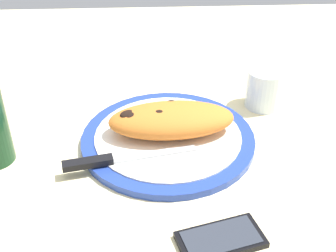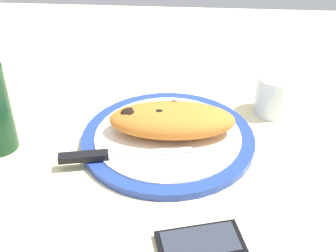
{
  "view_description": "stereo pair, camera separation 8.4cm",
  "coord_description": "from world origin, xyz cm",
  "px_view_note": "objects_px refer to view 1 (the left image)",
  "views": [
    {
      "loc": [
        3.51,
        69.92,
        51.24
      ],
      "look_at": [
        0.0,
        0.0,
        3.74
      ],
      "focal_mm": 48.59,
      "sensor_mm": 36.0,
      "label": 1
    },
    {
      "loc": [
        -4.94,
        69.83,
        51.24
      ],
      "look_at": [
        0.0,
        0.0,
        3.74
      ],
      "focal_mm": 48.59,
      "sensor_mm": 36.0,
      "label": 2
    }
  ],
  "objects_px": {
    "plate": "(168,139)",
    "smartphone": "(221,239)",
    "fork": "(162,114)",
    "water_glass": "(264,90)",
    "calzone": "(171,120)",
    "knife": "(109,160)"
  },
  "relations": [
    {
      "from": "plate",
      "to": "smartphone",
      "type": "relative_size",
      "value": 2.39
    },
    {
      "from": "plate",
      "to": "smartphone",
      "type": "distance_m",
      "value": 0.26
    },
    {
      "from": "plate",
      "to": "knife",
      "type": "distance_m",
      "value": 0.13
    },
    {
      "from": "knife",
      "to": "plate",
      "type": "bearing_deg",
      "value": -143.85
    },
    {
      "from": "calzone",
      "to": "water_glass",
      "type": "relative_size",
      "value": 2.91
    },
    {
      "from": "smartphone",
      "to": "plate",
      "type": "bearing_deg",
      "value": -75.63
    },
    {
      "from": "smartphone",
      "to": "water_glass",
      "type": "distance_m",
      "value": 0.4
    },
    {
      "from": "water_glass",
      "to": "plate",
      "type": "bearing_deg",
      "value": 30.63
    },
    {
      "from": "knife",
      "to": "water_glass",
      "type": "bearing_deg",
      "value": -147.45
    },
    {
      "from": "calzone",
      "to": "knife",
      "type": "bearing_deg",
      "value": 37.6
    },
    {
      "from": "smartphone",
      "to": "water_glass",
      "type": "bearing_deg",
      "value": -111.3
    },
    {
      "from": "fork",
      "to": "knife",
      "type": "height_order",
      "value": "knife"
    },
    {
      "from": "fork",
      "to": "water_glass",
      "type": "distance_m",
      "value": 0.23
    },
    {
      "from": "calzone",
      "to": "knife",
      "type": "xyz_separation_m",
      "value": [
        0.11,
        0.09,
        -0.02
      ]
    },
    {
      "from": "calzone",
      "to": "knife",
      "type": "relative_size",
      "value": 1.03
    },
    {
      "from": "knife",
      "to": "smartphone",
      "type": "relative_size",
      "value": 1.71
    },
    {
      "from": "knife",
      "to": "smartphone",
      "type": "bearing_deg",
      "value": 134.42
    },
    {
      "from": "knife",
      "to": "smartphone",
      "type": "xyz_separation_m",
      "value": [
        -0.17,
        0.17,
        -0.02
      ]
    },
    {
      "from": "plate",
      "to": "calzone",
      "type": "distance_m",
      "value": 0.04
    },
    {
      "from": "plate",
      "to": "fork",
      "type": "relative_size",
      "value": 2.04
    },
    {
      "from": "smartphone",
      "to": "water_glass",
      "type": "height_order",
      "value": "water_glass"
    },
    {
      "from": "plate",
      "to": "calzone",
      "type": "height_order",
      "value": "calzone"
    }
  ]
}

